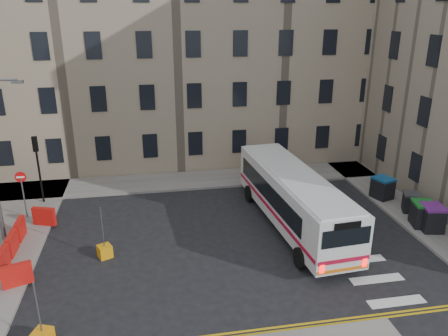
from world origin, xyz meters
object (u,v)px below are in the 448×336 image
object	(u,v)px
wheelie_bin_c	(422,214)
wheelie_bin_d	(411,202)
bus	(293,197)
bollard_yellow	(105,251)
wheelie_bin_b	(432,218)
wheelie_bin_e	(383,188)

from	to	relation	value
wheelie_bin_c	wheelie_bin_d	xyz separation A→B (m)	(0.42, 1.72, -0.12)
bus	wheelie_bin_c	size ratio (longest dim) A/B	7.73
bus	wheelie_bin_c	bearing A→B (deg)	-16.42
wheelie_bin_d	bollard_yellow	size ratio (longest dim) A/B	2.16
bus	wheelie_bin_b	size ratio (longest dim) A/B	7.90
wheelie_bin_e	bollard_yellow	world-z (taller)	wheelie_bin_e
bus	wheelie_bin_d	world-z (taller)	bus
wheelie_bin_b	wheelie_bin_c	size ratio (longest dim) A/B	0.98
wheelie_bin_b	wheelie_bin_c	world-z (taller)	wheelie_bin_b
bollard_yellow	bus	bearing A→B (deg)	8.56
wheelie_bin_d	wheelie_bin_e	xyz separation A→B (m)	(-0.63, 2.06, 0.09)
wheelie_bin_e	bollard_yellow	bearing A→B (deg)	175.00
wheelie_bin_c	bollard_yellow	bearing A→B (deg)	-165.72
bus	bollard_yellow	distance (m)	10.00
bollard_yellow	wheelie_bin_b	bearing A→B (deg)	-1.69
bus	wheelie_bin_b	bearing A→B (deg)	-20.08
wheelie_bin_b	wheelie_bin_e	distance (m)	4.32
wheelie_bin_d	bollard_yellow	xyz separation A→B (m)	(-17.02, -1.74, -0.42)
wheelie_bin_e	bollard_yellow	xyz separation A→B (m)	(-16.38, -3.81, -0.51)
bus	wheelie_bin_d	distance (m)	7.31
wheelie_bin_b	bollard_yellow	world-z (taller)	wheelie_bin_b
wheelie_bin_b	wheelie_bin_d	xyz separation A→B (m)	(0.23, 2.24, -0.12)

